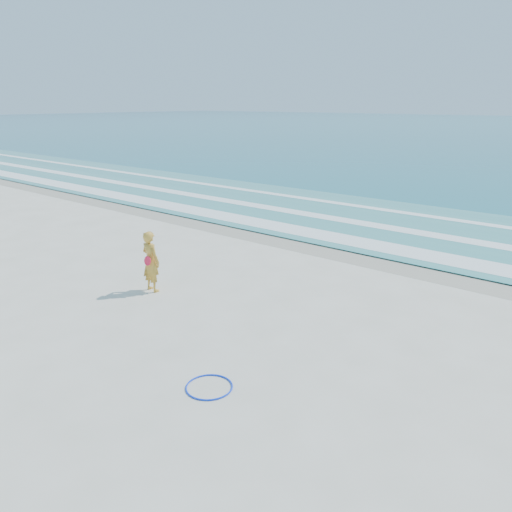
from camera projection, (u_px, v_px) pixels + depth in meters
The scene contains 8 objects.
ground at pixel (129, 326), 12.24m from camera, with size 400.00×400.00×0.00m, color silver.
wet_sand at pixel (325, 247), 18.86m from camera, with size 400.00×2.40×0.00m, color #B2A893.
shallow at pixel (384, 222), 22.52m from camera, with size 400.00×10.00×0.01m, color #59B7AD.
foam_near at pixel (343, 239), 19.80m from camera, with size 400.00×1.40×0.01m, color white.
foam_mid at pixel (376, 226), 21.93m from camera, with size 400.00×0.90×0.01m, color white.
foam_far at pixel (407, 213), 24.35m from camera, with size 400.00×0.60×0.01m, color white.
hoop at pixel (209, 387), 9.62m from camera, with size 0.92×0.92×0.03m, color #0D36EB.
woman at pixel (151, 261), 14.30m from camera, with size 0.67×0.45×1.79m.
Camera 1 is at (9.54, -6.61, 5.29)m, focal length 35.00 mm.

